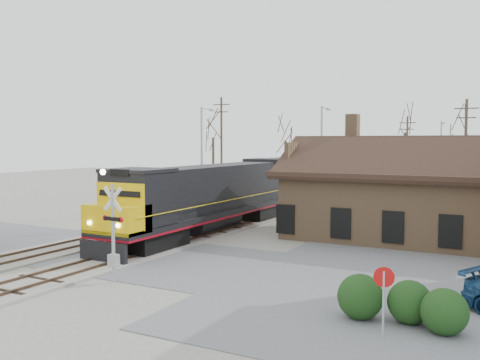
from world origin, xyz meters
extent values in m
plane|color=#A6A196|center=(0.00, 0.00, 0.00)|extent=(140.00, 140.00, 0.00)
cube|color=#59595E|center=(0.00, 0.00, 0.01)|extent=(60.00, 9.00, 0.03)
cube|color=#A6A196|center=(0.00, 15.00, 0.06)|extent=(3.40, 90.00, 0.12)
cube|color=#473323|center=(-0.72, 15.00, 0.17)|extent=(0.08, 90.00, 0.14)
cube|color=#473323|center=(0.72, 15.00, 0.17)|extent=(0.08, 90.00, 0.14)
cube|color=#A6A196|center=(-4.50, 15.00, 0.06)|extent=(3.40, 90.00, 0.12)
cube|color=#473323|center=(-5.22, 15.00, 0.17)|extent=(0.08, 90.00, 0.14)
cube|color=#473323|center=(-3.78, 15.00, 0.17)|extent=(0.08, 90.00, 0.14)
cube|color=#926D4B|center=(12.00, 12.00, 2.00)|extent=(14.00, 8.00, 4.00)
cube|color=black|center=(12.00, 12.00, 4.10)|extent=(15.20, 9.20, 0.30)
cube|color=black|center=(12.00, 9.70, 5.10)|extent=(15.00, 4.71, 2.66)
cube|color=black|center=(12.00, 14.30, 5.10)|extent=(15.00, 4.71, 2.66)
cube|color=#926D4B|center=(8.00, 13.50, 6.80)|extent=(0.80, 0.80, 2.20)
cube|color=black|center=(0.00, 1.62, 0.57)|extent=(2.60, 4.15, 1.04)
cube|color=black|center=(0.00, 15.11, 0.57)|extent=(2.60, 4.15, 1.04)
cube|color=black|center=(0.00, 8.37, 1.40)|extent=(3.11, 20.76, 0.36)
cube|color=maroon|center=(0.00, 8.37, 1.17)|extent=(3.13, 20.76, 0.12)
cube|color=black|center=(0.00, 9.66, 3.01)|extent=(2.70, 15.05, 2.91)
cube|color=black|center=(0.00, 0.68, 3.01)|extent=(3.11, 2.91, 2.91)
cube|color=yellow|center=(0.00, -1.08, 2.13)|extent=(3.11, 1.87, 1.45)
cube|color=black|center=(0.00, -2.11, 0.57)|extent=(2.91, 0.25, 1.04)
cylinder|color=#FFF2CC|center=(0.00, -2.03, 4.57)|extent=(0.29, 0.10, 0.29)
cube|color=black|center=(0.00, 22.88, 0.57)|extent=(2.60, 4.15, 1.04)
cube|color=black|center=(0.00, 36.37, 0.57)|extent=(2.60, 4.15, 1.04)
cube|color=black|center=(0.00, 29.63, 1.40)|extent=(3.11, 20.76, 0.36)
cube|color=maroon|center=(0.00, 29.63, 1.17)|extent=(3.13, 20.76, 0.12)
cube|color=black|center=(0.00, 30.92, 3.01)|extent=(2.70, 15.05, 2.91)
cube|color=black|center=(0.00, 21.95, 3.01)|extent=(3.11, 2.91, 2.91)
cube|color=black|center=(0.00, 20.18, 2.13)|extent=(3.11, 1.87, 1.45)
cube|color=black|center=(0.00, 19.15, 0.57)|extent=(2.91, 0.25, 1.04)
cylinder|color=#A5A8AD|center=(2.90, -4.62, 2.13)|extent=(0.15, 0.15, 4.26)
cube|color=silver|center=(2.90, -4.62, 3.62)|extent=(1.11, 0.16, 1.11)
cube|color=silver|center=(2.90, -4.62, 3.62)|extent=(1.11, 0.16, 1.11)
cube|color=black|center=(2.90, -4.62, 2.77)|extent=(0.97, 0.25, 0.16)
cylinder|color=#B20C0C|center=(2.42, -4.57, 2.77)|extent=(0.26, 0.11, 0.26)
cylinder|color=#B20C0C|center=(3.37, -4.67, 2.77)|extent=(0.26, 0.11, 0.26)
cube|color=#A5A8AD|center=(2.90, -4.62, 0.96)|extent=(0.43, 0.32, 0.53)
cylinder|color=#A5A8AD|center=(-6.53, 5.17, 1.77)|extent=(0.12, 0.12, 3.54)
cube|color=silver|center=(-6.53, 5.17, 3.01)|extent=(0.93, 0.08, 0.93)
cube|color=silver|center=(-6.53, 5.17, 3.01)|extent=(0.93, 0.08, 0.93)
cube|color=black|center=(-6.53, 5.17, 2.30)|extent=(0.80, 0.18, 0.13)
cylinder|color=#B20C0C|center=(-6.13, 5.19, 2.30)|extent=(0.22, 0.09, 0.21)
cylinder|color=#B20C0C|center=(-6.93, 5.16, 2.30)|extent=(0.22, 0.09, 0.21)
cube|color=#A5A8AD|center=(-6.53, 5.17, 0.80)|extent=(0.35, 0.27, 0.44)
cylinder|color=#A5A8AD|center=(14.64, -5.52, 1.03)|extent=(0.07, 0.07, 2.06)
cylinder|color=#B20C0C|center=(14.64, -5.52, 1.87)|extent=(0.65, 0.17, 0.65)
sphere|color=black|center=(13.57, -4.30, 0.78)|extent=(1.56, 1.56, 1.56)
sphere|color=black|center=(15.16, -3.99, 0.74)|extent=(1.47, 1.47, 1.47)
sphere|color=black|center=(16.31, -4.51, 0.74)|extent=(1.48, 1.48, 1.48)
cylinder|color=#A5A8AD|center=(-5.62, 15.98, 4.46)|extent=(0.18, 0.18, 8.93)
cylinder|color=#A5A8AD|center=(-5.62, 16.88, 8.83)|extent=(0.12, 1.80, 0.12)
cube|color=#A5A8AD|center=(-5.62, 17.68, 8.73)|extent=(0.25, 0.50, 0.12)
cylinder|color=#A5A8AD|center=(3.57, 19.80, 4.47)|extent=(0.18, 0.18, 8.94)
cylinder|color=#A5A8AD|center=(3.57, 20.70, 8.84)|extent=(0.12, 1.80, 0.12)
cube|color=#A5A8AD|center=(3.57, 21.50, 8.74)|extent=(0.25, 0.50, 0.12)
cylinder|color=#A5A8AD|center=(10.61, 36.35, 4.06)|extent=(0.18, 0.18, 8.12)
cylinder|color=#A5A8AD|center=(10.61, 37.25, 8.02)|extent=(0.12, 1.80, 0.12)
cube|color=#A5A8AD|center=(10.61, 38.05, 7.92)|extent=(0.25, 0.50, 0.12)
cylinder|color=#382D23|center=(-10.89, 28.34, 5.41)|extent=(0.24, 0.24, 10.83)
cube|color=#382D23|center=(-10.89, 28.34, 10.03)|extent=(2.00, 0.10, 0.10)
cube|color=#382D23|center=(-10.89, 28.34, 9.23)|extent=(1.60, 0.10, 0.10)
cylinder|color=#382D23|center=(5.38, 45.94, 4.56)|extent=(0.24, 0.24, 9.13)
cube|color=#382D23|center=(5.38, 45.94, 8.33)|extent=(2.00, 0.10, 0.10)
cube|color=#382D23|center=(5.38, 45.94, 7.53)|extent=(1.60, 0.10, 0.10)
cylinder|color=#382D23|center=(13.77, 27.69, 4.84)|extent=(0.24, 0.24, 9.68)
cube|color=#382D23|center=(13.77, 27.69, 8.88)|extent=(2.00, 0.10, 0.10)
cube|color=#382D23|center=(13.77, 27.69, 8.08)|extent=(1.60, 0.10, 0.10)
cylinder|color=#382D23|center=(-15.56, 34.35, 3.25)|extent=(0.32, 0.32, 6.50)
cylinder|color=#382D23|center=(-8.12, 39.45, 3.06)|extent=(0.32, 0.32, 6.12)
cylinder|color=#382D23|center=(4.71, 48.27, 3.58)|extent=(0.32, 0.32, 7.17)
cylinder|color=#382D23|center=(11.67, 39.75, 3.12)|extent=(0.32, 0.32, 6.24)
camera|label=1|loc=(18.40, -22.02, 6.10)|focal=40.00mm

